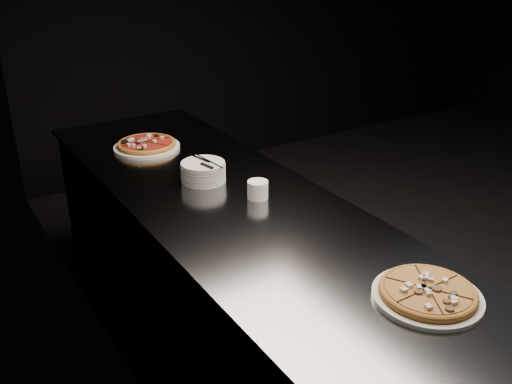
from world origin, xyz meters
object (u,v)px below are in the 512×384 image
counter (232,297)px  pizza_mushroom (428,293)px  cutlery (206,163)px  ramekin (258,189)px  pizza_tomato (147,145)px  plate_stack (203,172)px

counter → pizza_mushroom: size_ratio=7.93×
cutlery → ramekin: bearing=-81.6°
pizza_tomato → plate_stack: plate_stack is taller
pizza_tomato → cutlery: size_ratio=1.60×
plate_stack → ramekin: size_ratio=2.25×
counter → pizza_mushroom: 1.01m
pizza_mushroom → ramekin: 0.82m
counter → ramekin: 0.51m
plate_stack → pizza_tomato: bearing=95.8°
plate_stack → counter: bearing=-88.2°
counter → cutlery: size_ratio=12.52×
counter → ramekin: bearing=-31.9°
pizza_tomato → cutlery: (0.06, -0.50, 0.06)m
counter → cutlery: (0.00, 0.19, 0.54)m
cutlery → ramekin: 0.27m
plate_stack → ramekin: 0.28m
pizza_tomato → ramekin: 0.76m
pizza_mushroom → pizza_tomato: same height
counter → plate_stack: 0.54m
counter → plate_stack: plate_stack is taller
cutlery → pizza_mushroom: bearing=-94.7°
pizza_mushroom → counter: bearing=98.9°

